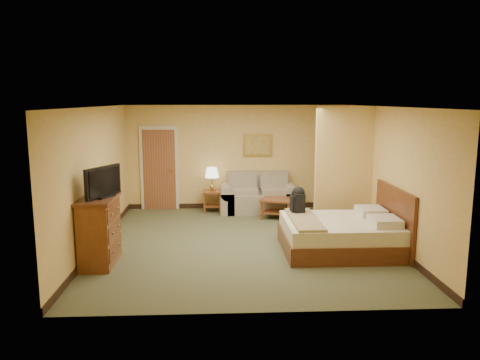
{
  "coord_description": "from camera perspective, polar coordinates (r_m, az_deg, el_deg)",
  "views": [
    {
      "loc": [
        -0.5,
        -8.67,
        2.73
      ],
      "look_at": [
        -0.05,
        0.6,
        1.13
      ],
      "focal_mm": 35.0,
      "sensor_mm": 36.0,
      "label": 1
    }
  ],
  "objects": [
    {
      "name": "loveseat",
      "position": [
        11.55,
        2.3,
        -2.33
      ],
      "size": [
        1.89,
        0.88,
        0.96
      ],
      "color": "gray",
      "rests_on": "floor"
    },
    {
      "name": "table_lamp",
      "position": [
        11.46,
        -3.45,
        0.84
      ],
      "size": [
        0.35,
        0.35,
        0.58
      ],
      "color": "#AB7D3E",
      "rests_on": "side_table"
    },
    {
      "name": "tv",
      "position": [
        7.98,
        -16.35,
        -0.33
      ],
      "size": [
        0.42,
        0.79,
        0.51
      ],
      "rotation": [
        0.0,
        0.0,
        -0.44
      ],
      "color": "black",
      "rests_on": "dresser"
    },
    {
      "name": "back_wall",
      "position": [
        11.77,
        -0.34,
        2.79
      ],
      "size": [
        5.5,
        0.02,
        2.6
      ],
      "primitive_type": "cube",
      "color": "#DEB35E",
      "rests_on": "floor"
    },
    {
      "name": "door",
      "position": [
        11.84,
        -9.8,
        1.39
      ],
      "size": [
        0.94,
        0.16,
        2.1
      ],
      "color": "beige",
      "rests_on": "floor"
    },
    {
      "name": "right_wall",
      "position": [
        9.37,
        17.54,
        0.54
      ],
      "size": [
        0.02,
        6.0,
        2.6
      ],
      "primitive_type": "cube",
      "color": "#DEB35E",
      "rests_on": "floor"
    },
    {
      "name": "partition",
      "position": [
        10.05,
        12.52,
        1.37
      ],
      "size": [
        1.2,
        0.15,
        2.6
      ],
      "primitive_type": "cube",
      "color": "#DEB35E",
      "rests_on": "floor"
    },
    {
      "name": "bed",
      "position": [
        8.78,
        12.69,
        -6.42
      ],
      "size": [
        2.12,
        1.81,
        1.17
      ],
      "color": "#4F2512",
      "rests_on": "floor"
    },
    {
      "name": "floor",
      "position": [
        9.1,
        0.48,
        -7.68
      ],
      "size": [
        6.0,
        6.0,
        0.0
      ],
      "primitive_type": "plane",
      "color": "#4E5134",
      "rests_on": "ground"
    },
    {
      "name": "backpack",
      "position": [
        8.97,
        7.13,
        -2.38
      ],
      "size": [
        0.24,
        0.32,
        0.53
      ],
      "rotation": [
        0.0,
        0.0,
        0.06
      ],
      "color": "black",
      "rests_on": "bed"
    },
    {
      "name": "dresser",
      "position": [
        8.17,
        -16.77,
        -5.92
      ],
      "size": [
        0.56,
        1.07,
        1.14
      ],
      "color": "brown",
      "rests_on": "floor"
    },
    {
      "name": "ceiling",
      "position": [
        8.68,
        0.51,
        8.92
      ],
      "size": [
        6.0,
        6.0,
        0.0
      ],
      "primitive_type": "plane",
      "rotation": [
        3.14,
        0.0,
        0.0
      ],
      "color": "white",
      "rests_on": "back_wall"
    },
    {
      "name": "wall_picture",
      "position": [
        11.74,
        2.17,
        4.24
      ],
      "size": [
        0.74,
        0.04,
        0.57
      ],
      "color": "#B78E3F",
      "rests_on": "back_wall"
    },
    {
      "name": "coffee_table",
      "position": [
        10.95,
        4.67,
        -2.88
      ],
      "size": [
        0.94,
        0.94,
        0.47
      ],
      "rotation": [
        0.0,
        0.0,
        -0.36
      ],
      "color": "brown",
      "rests_on": "floor"
    },
    {
      "name": "baseboard",
      "position": [
        11.97,
        -0.34,
        -3.12
      ],
      "size": [
        5.5,
        0.02,
        0.12
      ],
      "primitive_type": "cube",
      "color": "black",
      "rests_on": "floor"
    },
    {
      "name": "side_table",
      "position": [
        11.57,
        -3.42,
        -2.17
      ],
      "size": [
        0.47,
        0.47,
        0.52
      ],
      "color": "brown",
      "rests_on": "floor"
    },
    {
      "name": "left_wall",
      "position": [
        9.07,
        -17.13,
        0.27
      ],
      "size": [
        0.02,
        6.0,
        2.6
      ],
      "primitive_type": "cube",
      "color": "#DEB35E",
      "rests_on": "floor"
    }
  ]
}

